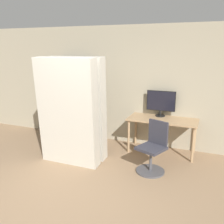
# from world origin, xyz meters

# --- Properties ---
(ground_plane) EXTENTS (16.00, 16.00, 0.00)m
(ground_plane) POSITION_xyz_m (0.00, 0.00, 0.00)
(ground_plane) COLOR #937556
(wall_back) EXTENTS (8.00, 0.06, 2.70)m
(wall_back) POSITION_xyz_m (0.00, 2.80, 1.35)
(wall_back) COLOR tan
(wall_back) RESTS_ON ground
(desk) EXTENTS (1.44, 0.65, 0.75)m
(desk) POSITION_xyz_m (1.05, 2.45, 0.66)
(desk) COLOR tan
(desk) RESTS_ON ground
(monitor) EXTENTS (0.62, 0.21, 0.56)m
(monitor) POSITION_xyz_m (0.95, 2.65, 1.07)
(monitor) COLOR black
(monitor) RESTS_ON desk
(office_chair) EXTENTS (0.57, 0.57, 0.94)m
(office_chair) POSITION_xyz_m (1.06, 1.53, 0.38)
(office_chair) COLOR #4C4C51
(office_chair) RESTS_ON ground
(bookshelf) EXTENTS (0.85, 0.25, 1.99)m
(bookshelf) POSITION_xyz_m (-1.26, 2.68, 0.92)
(bookshelf) COLOR black
(bookshelf) RESTS_ON ground
(mattress_near) EXTENTS (1.18, 0.35, 2.06)m
(mattress_near) POSITION_xyz_m (-0.52, 1.23, 1.03)
(mattress_near) COLOR beige
(mattress_near) RESTS_ON ground
(mattress_far) EXTENTS (1.18, 0.32, 2.05)m
(mattress_far) POSITION_xyz_m (-0.52, 1.60, 1.03)
(mattress_far) COLOR beige
(mattress_far) RESTS_ON ground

